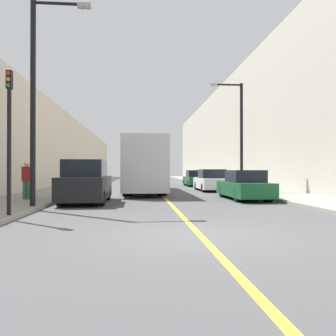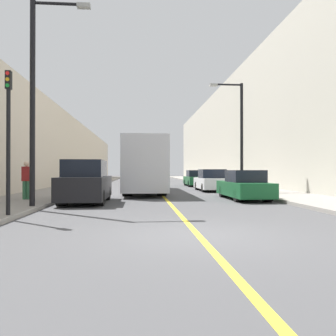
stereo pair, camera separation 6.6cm
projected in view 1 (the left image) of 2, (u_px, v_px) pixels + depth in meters
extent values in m
plane|color=#474749|center=(200.00, 235.00, 7.51)|extent=(200.00, 200.00, 0.00)
cube|color=gray|center=(91.00, 183.00, 36.79)|extent=(3.42, 72.00, 0.15)
cube|color=gray|center=(209.00, 183.00, 37.99)|extent=(3.42, 72.00, 0.15)
cube|color=beige|center=(57.00, 151.00, 36.49)|extent=(4.00, 72.00, 7.22)
cube|color=#B7B2A3|center=(240.00, 133.00, 38.37)|extent=(4.00, 72.00, 11.81)
cube|color=gold|center=(151.00, 183.00, 37.39)|extent=(0.16, 72.00, 0.01)
cube|color=silver|center=(144.00, 165.00, 22.65)|extent=(2.55, 11.76, 3.10)
cube|color=black|center=(145.00, 153.00, 16.82)|extent=(2.17, 0.04, 1.40)
cylinder|color=black|center=(127.00, 188.00, 18.92)|extent=(0.56, 0.97, 0.97)
cylinder|color=black|center=(162.00, 187.00, 19.09)|extent=(0.56, 0.97, 0.97)
cylinder|color=black|center=(131.00, 183.00, 26.18)|extent=(0.56, 0.97, 0.97)
cylinder|color=black|center=(155.00, 183.00, 26.36)|extent=(0.56, 0.97, 0.97)
cube|color=black|center=(86.00, 187.00, 15.02)|extent=(1.93, 4.56, 1.00)
cube|color=black|center=(86.00, 168.00, 14.80)|extent=(1.70, 2.51, 0.75)
cube|color=black|center=(77.00, 186.00, 12.78)|extent=(1.64, 0.04, 0.45)
cylinder|color=black|center=(62.00, 198.00, 13.54)|extent=(0.42, 0.68, 0.68)
cylinder|color=black|center=(99.00, 198.00, 13.67)|extent=(0.42, 0.68, 0.68)
cylinder|color=black|center=(76.00, 193.00, 16.36)|extent=(0.42, 0.68, 0.68)
cylinder|color=black|center=(106.00, 193.00, 16.49)|extent=(0.42, 0.68, 0.68)
cube|color=#145128|center=(244.00, 189.00, 16.77)|extent=(1.77, 4.52, 0.71)
cube|color=black|center=(245.00, 176.00, 16.55)|extent=(1.56, 2.03, 0.60)
cube|color=black|center=(260.00, 189.00, 14.55)|extent=(1.50, 0.04, 0.32)
cylinder|color=black|center=(239.00, 195.00, 15.31)|extent=(0.39, 0.62, 0.62)
cylinder|color=black|center=(268.00, 195.00, 15.44)|extent=(0.39, 0.62, 0.62)
cylinder|color=black|center=(224.00, 192.00, 18.11)|extent=(0.39, 0.62, 0.62)
cylinder|color=black|center=(248.00, 191.00, 18.23)|extent=(0.39, 0.62, 0.62)
cube|color=silver|center=(211.00, 183.00, 23.69)|extent=(1.88, 4.29, 0.75)
cube|color=black|center=(212.00, 174.00, 23.49)|extent=(1.66, 1.93, 0.63)
cube|color=black|center=(218.00, 182.00, 21.59)|extent=(1.60, 0.04, 0.34)
cylinder|color=black|center=(205.00, 188.00, 22.30)|extent=(0.41, 0.62, 0.62)
cylinder|color=black|center=(226.00, 188.00, 22.43)|extent=(0.41, 0.62, 0.62)
cylinder|color=black|center=(198.00, 186.00, 24.95)|extent=(0.41, 0.62, 0.62)
cylinder|color=black|center=(217.00, 186.00, 25.08)|extent=(0.41, 0.62, 0.62)
cube|color=#145128|center=(195.00, 180.00, 30.87)|extent=(1.85, 4.30, 0.71)
cube|color=black|center=(196.00, 173.00, 30.66)|extent=(1.63, 1.93, 0.61)
cube|color=black|center=(200.00, 180.00, 28.76)|extent=(1.57, 0.04, 0.32)
cylinder|color=black|center=(190.00, 183.00, 29.48)|extent=(0.41, 0.62, 0.62)
cylinder|color=black|center=(206.00, 183.00, 29.61)|extent=(0.41, 0.62, 0.62)
cylinder|color=black|center=(186.00, 182.00, 32.13)|extent=(0.41, 0.62, 0.62)
cylinder|color=black|center=(200.00, 182.00, 32.26)|extent=(0.41, 0.62, 0.62)
cylinder|color=black|center=(33.00, 103.00, 12.26)|extent=(0.20, 0.20, 7.76)
cylinder|color=black|center=(59.00, 3.00, 12.37)|extent=(1.88, 0.12, 0.12)
cube|color=#999993|center=(84.00, 6.00, 12.45)|extent=(0.50, 0.24, 0.16)
cylinder|color=black|center=(242.00, 137.00, 21.59)|extent=(0.20, 0.20, 7.08)
cylinder|color=black|center=(227.00, 85.00, 21.53)|extent=(1.88, 0.12, 0.12)
cube|color=#999993|center=(213.00, 85.00, 21.45)|extent=(0.50, 0.24, 0.16)
cylinder|color=black|center=(9.00, 152.00, 9.76)|extent=(0.12, 0.12, 3.77)
cube|color=black|center=(9.00, 80.00, 9.78)|extent=(0.16, 0.16, 0.55)
cylinder|color=red|center=(8.00, 73.00, 9.69)|extent=(0.11, 0.02, 0.11)
cylinder|color=gold|center=(8.00, 79.00, 9.69)|extent=(0.11, 0.02, 0.11)
cylinder|color=green|center=(8.00, 85.00, 9.69)|extent=(0.11, 0.02, 0.11)
cylinder|color=#336B47|center=(25.00, 190.00, 15.04)|extent=(0.18, 0.18, 0.84)
cylinder|color=#336B47|center=(28.00, 190.00, 15.06)|extent=(0.18, 0.18, 0.84)
cube|color=maroon|center=(27.00, 174.00, 15.06)|extent=(0.39, 0.21, 0.67)
sphere|color=beige|center=(27.00, 164.00, 15.06)|extent=(0.25, 0.25, 0.25)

